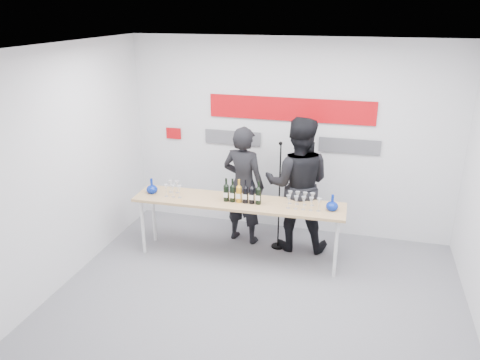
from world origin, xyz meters
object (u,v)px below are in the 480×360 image
object	(u,v)px
presenter_left	(243,185)
presenter_right	(298,185)
mic_stand	(279,216)
tasting_table	(238,205)

from	to	relation	value
presenter_left	presenter_right	distance (m)	0.81
mic_stand	presenter_right	bearing A→B (deg)	39.24
presenter_left	mic_stand	bearing A→B (deg)	-178.65
presenter_left	mic_stand	size ratio (longest dim) A/B	1.09
tasting_table	presenter_right	bearing A→B (deg)	35.25
tasting_table	mic_stand	bearing A→B (deg)	40.72
presenter_left	presenter_right	xyz separation A→B (m)	(0.81, 0.00, 0.09)
tasting_table	mic_stand	world-z (taller)	mic_stand
tasting_table	presenter_left	bearing A→B (deg)	95.70
tasting_table	presenter_right	distance (m)	0.94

